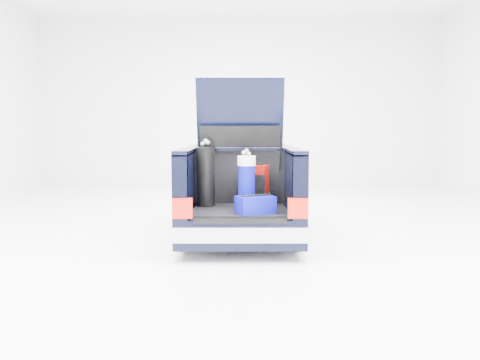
{
  "coord_description": "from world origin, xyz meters",
  "views": [
    {
      "loc": [
        -0.01,
        -8.56,
        1.76
      ],
      "look_at": [
        0.0,
        -0.5,
        0.91
      ],
      "focal_mm": 38.0,
      "sensor_mm": 36.0,
      "label": 1
    }
  ],
  "objects_px": {
    "red_suitcase": "(255,185)",
    "black_golf_bag": "(206,176)",
    "blue_duffel": "(255,205)",
    "car": "(240,190)",
    "blue_golf_bag": "(247,182)"
  },
  "relations": [
    {
      "from": "blue_duffel",
      "to": "red_suitcase",
      "type": "bearing_deg",
      "value": 66.13
    },
    {
      "from": "blue_golf_bag",
      "to": "blue_duffel",
      "type": "height_order",
      "value": "blue_golf_bag"
    },
    {
      "from": "blue_golf_bag",
      "to": "red_suitcase",
      "type": "bearing_deg",
      "value": 57.35
    },
    {
      "from": "red_suitcase",
      "to": "blue_golf_bag",
      "type": "xyz_separation_m",
      "value": [
        -0.13,
        -0.38,
        0.09
      ]
    },
    {
      "from": "red_suitcase",
      "to": "blue_duffel",
      "type": "height_order",
      "value": "red_suitcase"
    },
    {
      "from": "black_golf_bag",
      "to": "blue_duffel",
      "type": "distance_m",
      "value": 0.99
    },
    {
      "from": "black_golf_bag",
      "to": "red_suitcase",
      "type": "bearing_deg",
      "value": 8.95
    },
    {
      "from": "black_golf_bag",
      "to": "blue_duffel",
      "type": "height_order",
      "value": "black_golf_bag"
    },
    {
      "from": "car",
      "to": "black_golf_bag",
      "type": "relative_size",
      "value": 4.79
    },
    {
      "from": "car",
      "to": "blue_duffel",
      "type": "relative_size",
      "value": 8.18
    },
    {
      "from": "red_suitcase",
      "to": "car",
      "type": "bearing_deg",
      "value": 121.17
    },
    {
      "from": "red_suitcase",
      "to": "black_golf_bag",
      "type": "height_order",
      "value": "black_golf_bag"
    },
    {
      "from": "car",
      "to": "red_suitcase",
      "type": "bearing_deg",
      "value": -79.74
    },
    {
      "from": "blue_duffel",
      "to": "black_golf_bag",
      "type": "bearing_deg",
      "value": 116.08
    },
    {
      "from": "car",
      "to": "blue_golf_bag",
      "type": "distance_m",
      "value": 1.63
    }
  ]
}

